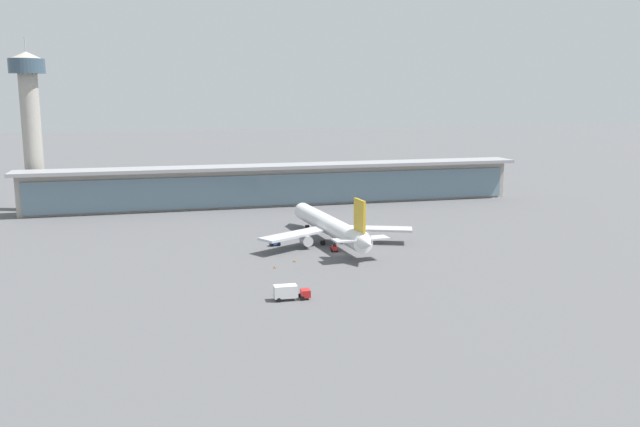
# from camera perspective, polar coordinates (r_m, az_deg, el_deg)

# --- Properties ---
(ground_plane) EXTENTS (1200.00, 1200.00, 0.00)m
(ground_plane) POSITION_cam_1_polar(r_m,az_deg,el_deg) (171.55, 1.70, -3.48)
(ground_plane) COLOR #515154
(airliner_on_stand) EXTENTS (44.15, 57.61, 15.33)m
(airliner_on_stand) POSITION_cam_1_polar(r_m,az_deg,el_deg) (182.45, 0.92, -1.08)
(airliner_on_stand) COLOR white
(airliner_on_stand) RESTS_ON ground
(service_truck_near_nose_blue) EXTENTS (2.97, 1.90, 2.05)m
(service_truck_near_nose_blue) POSITION_cam_1_polar(r_m,az_deg,el_deg) (180.37, -3.92, -2.53)
(service_truck_near_nose_blue) COLOR #234C9E
(service_truck_near_nose_blue) RESTS_ON ground
(service_truck_under_wing_red) EXTENTS (2.18, 3.11, 2.05)m
(service_truck_under_wing_red) POSITION_cam_1_polar(r_m,az_deg,el_deg) (173.96, 1.24, -2.98)
(service_truck_under_wing_red) COLOR #B21E1E
(service_truck_under_wing_red) RESTS_ON ground
(service_truck_mid_apron_red) EXTENTS (7.36, 2.56, 3.10)m
(service_truck_mid_apron_red) POSITION_cam_1_polar(r_m,az_deg,el_deg) (133.61, -2.66, -6.76)
(service_truck_mid_apron_red) COLOR #B21E1E
(service_truck_mid_apron_red) RESTS_ON ground
(terminal_building) EXTENTS (183.60, 12.80, 15.20)m
(terminal_building) POSITION_cam_1_polar(r_m,az_deg,el_deg) (244.92, -3.46, 2.55)
(terminal_building) COLOR #9E998E
(terminal_building) RESTS_ON ground
(control_tower) EXTENTS (12.00, 12.00, 59.95)m
(control_tower) POSITION_cam_1_polar(r_m,az_deg,el_deg) (252.63, -23.66, 7.64)
(control_tower) COLOR #9E998E
(control_tower) RESTS_ON ground
(safety_cone_alpha) EXTENTS (0.62, 0.62, 0.70)m
(safety_cone_alpha) POSITION_cam_1_polar(r_m,az_deg,el_deg) (157.92, -3.92, -4.60)
(safety_cone_alpha) COLOR orange
(safety_cone_alpha) RESTS_ON ground
(safety_cone_bravo) EXTENTS (0.62, 0.62, 0.70)m
(safety_cone_bravo) POSITION_cam_1_polar(r_m,az_deg,el_deg) (163.36, -2.23, -4.07)
(safety_cone_bravo) COLOR orange
(safety_cone_bravo) RESTS_ON ground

